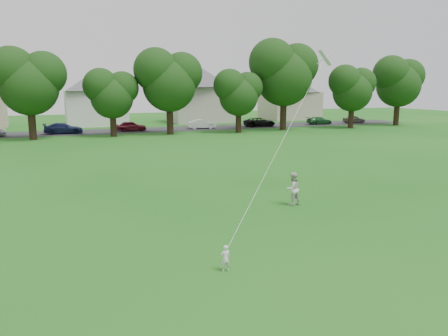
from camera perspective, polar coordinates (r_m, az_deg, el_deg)
name	(u,v)px	position (r m, az deg, el deg)	size (l,w,h in m)	color
ground	(251,239)	(16.04, 3.49, -9.27)	(160.00, 160.00, 0.00)	#155413
street	(105,131)	(56.25, -15.23, 4.63)	(90.00, 7.00, 0.01)	#2D2D30
toddler	(225,258)	(13.28, 0.18, -11.68)	(0.30, 0.19, 0.81)	silver
older_boy	(293,189)	(20.51, 8.95, -2.70)	(0.76, 0.59, 1.56)	silver
kite	(288,130)	(17.75, 8.35, 4.93)	(4.72, 4.41, 13.14)	white
tree_row	(145,77)	(50.36, -10.29, 11.64)	(82.50, 7.83, 11.68)	black
parked_cars	(140,126)	(55.85, -10.90, 5.39)	(71.56, 2.35, 1.28)	black
house_row	(102,93)	(66.05, -15.60, 9.46)	(76.56, 13.72, 9.93)	silver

